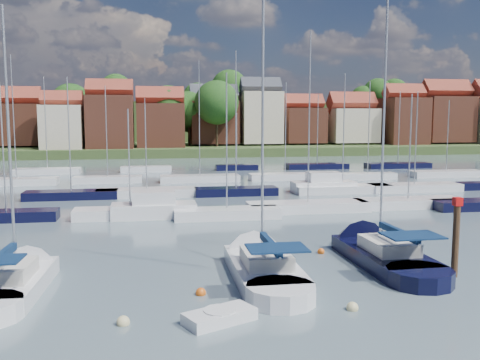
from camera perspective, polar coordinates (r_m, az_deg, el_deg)
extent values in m
plane|color=#4E5E69|center=(65.37, -4.68, -0.59)|extent=(260.00, 260.00, 0.00)
cube|color=silver|center=(28.45, -23.00, -10.50)|extent=(3.22, 7.02, 1.20)
cone|color=silver|center=(32.44, -20.88, -8.28)|extent=(3.03, 3.49, 2.87)
cube|color=beige|center=(27.75, -23.37, -8.91)|extent=(2.15, 2.97, 0.70)
cylinder|color=#B2B2B7|center=(27.72, -23.41, 3.70)|extent=(0.14, 0.14, 12.74)
cylinder|color=#B2B2B7|center=(26.66, -24.05, -7.69)|extent=(0.30, 3.82, 0.10)
cube|color=#0D2343|center=(26.62, -24.06, -7.38)|extent=(0.49, 3.64, 0.35)
cube|color=silver|center=(28.59, 2.56, -9.86)|extent=(3.40, 7.88, 1.20)
cone|color=silver|center=(33.23, 0.90, -7.46)|extent=(3.33, 3.86, 3.26)
cylinder|color=silver|center=(24.95, 4.36, -12.41)|extent=(3.32, 3.32, 1.20)
cube|color=beige|center=(27.82, 2.79, -8.30)|extent=(2.34, 3.30, 0.70)
cylinder|color=#B2B2B7|center=(27.91, 2.43, 6.09)|extent=(0.14, 0.14, 14.50)
cylinder|color=#B2B2B7|center=(26.57, 3.27, -7.14)|extent=(0.18, 4.35, 0.10)
cube|color=#0D2343|center=(26.54, 3.28, -6.83)|extent=(0.37, 4.14, 0.35)
cube|color=#0D2343|center=(25.16, 3.95, -7.24)|extent=(2.81, 2.00, 0.08)
cube|color=black|center=(32.25, 15.08, -8.15)|extent=(3.48, 8.15, 1.20)
cone|color=black|center=(36.74, 11.66, -6.21)|extent=(3.43, 3.99, 3.38)
cylinder|color=black|center=(28.79, 18.60, -10.10)|extent=(3.42, 3.42, 1.20)
cube|color=beige|center=(31.53, 15.57, -6.73)|extent=(2.41, 3.41, 0.70)
cylinder|color=#B2B2B7|center=(31.69, 15.11, 6.74)|extent=(0.14, 0.14, 15.36)
cylinder|color=#B2B2B7|center=(30.36, 16.56, -5.64)|extent=(0.16, 4.51, 0.10)
cube|color=#0D2343|center=(30.33, 16.57, -5.36)|extent=(0.35, 4.28, 0.35)
cube|color=#0D2343|center=(29.03, 17.89, -5.65)|extent=(2.90, 2.06, 0.08)
cube|color=silver|center=(22.77, -2.19, -14.44)|extent=(3.25, 2.49, 0.58)
cylinder|color=silver|center=(22.71, -2.19, -14.06)|extent=(1.37, 1.37, 0.37)
cylinder|color=#4C331E|center=(30.69, 21.93, -7.85)|extent=(0.36, 0.36, 6.39)
cube|color=red|center=(30.08, 22.20, -2.14)|extent=(0.40, 0.40, 0.44)
sphere|color=beige|center=(23.09, -12.35, -14.84)|extent=(0.55, 0.55, 0.55)
sphere|color=#D85914|center=(26.09, -4.21, -12.12)|extent=(0.50, 0.50, 0.50)
sphere|color=beige|center=(24.64, 11.89, -13.41)|extent=(0.53, 0.53, 0.53)
sphere|color=#D85914|center=(33.80, 8.63, -7.73)|extent=(0.44, 0.44, 0.44)
cube|color=black|center=(47.24, -23.64, -3.61)|extent=(8.01, 2.24, 1.00)
cylinder|color=#B2B2B7|center=(46.60, -23.97, 3.15)|extent=(0.12, 0.12, 10.16)
cube|color=silver|center=(45.53, -11.61, -3.55)|extent=(9.22, 2.58, 1.00)
cylinder|color=#B2B2B7|center=(44.94, -11.76, 2.22)|extent=(0.12, 0.12, 8.18)
cube|color=silver|center=(44.38, -1.41, -3.67)|extent=(8.78, 2.46, 1.00)
cylinder|color=#B2B2B7|center=(43.68, -1.44, 4.12)|extent=(0.12, 0.12, 11.06)
cube|color=silver|center=(48.01, 7.25, -2.92)|extent=(10.79, 3.02, 1.00)
cylinder|color=#B2B2B7|center=(47.32, 7.40, 6.59)|extent=(0.12, 0.12, 14.87)
cube|color=silver|center=(52.00, 17.47, -2.43)|extent=(10.13, 2.84, 1.00)
cylinder|color=#B2B2B7|center=(51.44, 17.69, 3.40)|extent=(0.12, 0.12, 9.59)
cube|color=silver|center=(45.28, -9.15, -3.36)|extent=(7.00, 2.60, 1.40)
cube|color=silver|center=(45.10, -9.17, -1.98)|extent=(3.50, 2.20, 1.30)
cube|color=black|center=(57.33, -17.54, -1.59)|extent=(9.30, 2.60, 1.00)
cylinder|color=#B2B2B7|center=(56.79, -17.77, 4.65)|extent=(0.12, 0.12, 11.48)
cube|color=silver|center=(57.16, -9.91, -1.40)|extent=(10.40, 2.91, 1.00)
cylinder|color=#B2B2B7|center=(56.67, -10.01, 3.50)|extent=(0.12, 0.12, 8.77)
cube|color=black|center=(57.17, -0.43, -1.29)|extent=(8.80, 2.46, 1.00)
cylinder|color=#B2B2B7|center=(56.59, -0.44, 6.41)|extent=(0.12, 0.12, 14.33)
cube|color=silver|center=(60.13, 10.87, -1.01)|extent=(10.73, 3.00, 1.00)
cylinder|color=#B2B2B7|center=(59.60, 11.01, 5.26)|extent=(0.12, 0.12, 12.14)
cube|color=silver|center=(63.40, 18.08, -0.82)|extent=(10.48, 2.93, 1.00)
cylinder|color=#B2B2B7|center=(62.93, 18.27, 4.27)|extent=(0.12, 0.12, 10.28)
cube|color=silver|center=(60.24, 8.87, -0.81)|extent=(7.00, 2.60, 1.40)
cube|color=silver|center=(60.11, 8.89, 0.23)|extent=(3.50, 2.20, 1.30)
cube|color=silver|center=(71.09, -22.71, -0.22)|extent=(9.71, 2.72, 1.00)
cylinder|color=#B2B2B7|center=(70.62, -23.01, 6.19)|extent=(0.12, 0.12, 14.88)
cube|color=silver|center=(69.74, -13.92, -0.01)|extent=(8.49, 2.38, 1.00)
cylinder|color=#B2B2B7|center=(69.30, -14.07, 5.05)|extent=(0.12, 0.12, 11.31)
cube|color=silver|center=(69.13, -4.31, 0.11)|extent=(10.16, 2.85, 1.00)
cylinder|color=#B2B2B7|center=(68.65, -4.37, 6.59)|extent=(0.12, 0.12, 14.59)
cube|color=silver|center=(71.21, 4.84, 0.31)|extent=(9.53, 2.67, 1.00)
cylinder|color=#B2B2B7|center=(70.77, 4.89, 5.51)|extent=(0.12, 0.12, 11.91)
cube|color=silver|center=(73.45, 13.44, 0.34)|extent=(7.62, 2.13, 1.00)
cylinder|color=#B2B2B7|center=(73.02, 13.58, 5.47)|extent=(0.12, 0.12, 12.13)
cube|color=silver|center=(79.89, 21.11, 0.58)|extent=(10.17, 2.85, 1.00)
cylinder|color=#B2B2B7|center=(79.53, 21.28, 4.43)|extent=(0.12, 0.12, 9.73)
cube|color=silver|center=(82.83, -19.83, 0.85)|extent=(9.24, 2.59, 1.00)
cylinder|color=#B2B2B7|center=(82.43, -20.04, 5.75)|extent=(0.12, 0.12, 13.17)
cube|color=silver|center=(82.27, -9.98, 1.11)|extent=(7.57, 2.12, 1.00)
cylinder|color=#B2B2B7|center=(81.91, -10.06, 5.03)|extent=(0.12, 0.12, 10.24)
cube|color=black|center=(83.54, -0.35, 1.30)|extent=(6.58, 1.84, 1.00)
cylinder|color=#B2B2B7|center=(83.23, -0.36, 4.39)|extent=(0.12, 0.12, 8.01)
cube|color=black|center=(86.56, 8.21, 1.43)|extent=(9.92, 2.78, 1.00)
cylinder|color=#B2B2B7|center=(86.21, 8.28, 5.37)|extent=(0.12, 0.12, 10.92)
cube|color=black|center=(90.62, 16.47, 1.46)|extent=(10.55, 2.95, 1.00)
cylinder|color=#B2B2B7|center=(90.27, 16.61, 5.41)|extent=(0.12, 0.12, 11.51)
cube|color=#394B25|center=(141.91, -7.44, 3.53)|extent=(200.00, 70.00, 3.00)
cube|color=#394B25|center=(166.70, -7.82, 5.63)|extent=(200.00, 60.00, 14.00)
cube|color=brown|center=(125.53, -22.72, 5.48)|extent=(10.37, 9.97, 8.73)
cube|color=brown|center=(125.57, -22.84, 8.05)|extent=(10.57, 5.13, 5.13)
cube|color=beige|center=(114.87, -18.36, 5.34)|extent=(8.09, 8.80, 8.96)
cube|color=brown|center=(114.89, -18.47, 8.07)|extent=(8.25, 4.00, 4.00)
cube|color=brown|center=(114.77, -13.65, 6.00)|extent=(9.36, 10.17, 10.97)
cube|color=brown|center=(114.88, -13.74, 9.31)|extent=(9.54, 4.63, 4.63)
cube|color=brown|center=(116.26, -8.48, 5.75)|extent=(9.90, 8.56, 9.42)
cube|color=brown|center=(116.30, -8.54, 8.66)|extent=(10.10, 4.90, 4.90)
cube|color=brown|center=(122.12, -2.81, 6.16)|extent=(10.59, 8.93, 9.49)
cube|color=#383A42|center=(122.19, -2.82, 9.00)|extent=(10.80, 5.24, 5.24)
cube|color=beige|center=(123.01, 2.19, 6.67)|extent=(9.01, 8.61, 11.65)
cube|color=#383A42|center=(123.18, 2.20, 9.90)|extent=(9.19, 4.46, 4.46)
cube|color=brown|center=(126.76, 6.73, 5.81)|extent=(9.10, 9.34, 8.00)
cube|color=brown|center=(126.77, 6.76, 8.13)|extent=(9.28, 4.50, 4.50)
cube|color=beige|center=(130.20, 11.78, 5.72)|extent=(10.86, 9.59, 7.88)
cube|color=brown|center=(130.21, 11.84, 8.03)|extent=(11.07, 5.37, 5.37)
cube|color=brown|center=(132.56, 17.00, 5.99)|extent=(9.18, 9.96, 10.97)
cube|color=brown|center=(132.65, 17.10, 8.84)|extent=(9.36, 4.54, 4.54)
cube|color=brown|center=(139.16, 20.99, 6.07)|extent=(11.39, 9.67, 10.76)
cube|color=brown|center=(139.28, 21.11, 8.85)|extent=(11.62, 5.64, 5.64)
cylinder|color=#382619|center=(153.36, 14.39, 6.69)|extent=(0.50, 0.50, 4.47)
sphere|color=#30591B|center=(153.48, 14.46, 8.95)|extent=(8.18, 8.18, 8.18)
cylinder|color=#382619|center=(120.93, -5.42, 4.66)|extent=(0.50, 0.50, 4.46)
sphere|color=#30591B|center=(120.85, -5.45, 7.52)|extent=(8.15, 8.15, 8.15)
cylinder|color=#382619|center=(139.81, -1.15, 6.93)|extent=(0.50, 0.50, 5.15)
sphere|color=#30591B|center=(139.99, -1.16, 9.79)|extent=(9.41, 9.41, 9.41)
cylinder|color=#382619|center=(141.10, -13.03, 6.80)|extent=(0.50, 0.50, 4.56)
sphere|color=#30591B|center=(141.24, -13.10, 9.31)|extent=(8.34, 8.34, 8.34)
cylinder|color=#382619|center=(131.07, -17.49, 4.69)|extent=(0.50, 0.50, 5.15)
sphere|color=#30591B|center=(131.02, -17.60, 7.75)|extent=(9.42, 9.42, 9.42)
cylinder|color=#382619|center=(135.96, -23.90, 5.58)|extent=(0.50, 0.50, 3.42)
sphere|color=#30591B|center=(135.98, -24.00, 7.53)|extent=(6.26, 6.26, 6.26)
cylinder|color=#382619|center=(130.82, -1.19, 4.70)|extent=(0.50, 0.50, 3.77)
sphere|color=#30591B|center=(130.72, -1.20, 6.94)|extent=(6.89, 6.89, 6.89)
cylinder|color=#382619|center=(116.52, -2.48, 4.78)|extent=(0.50, 0.50, 5.21)
sphere|color=#30591B|center=(116.47, -2.50, 8.26)|extent=(9.53, 9.53, 9.53)
cylinder|color=#382619|center=(143.25, 18.49, 4.38)|extent=(0.50, 0.50, 2.97)
sphere|color=#30591B|center=(143.16, 18.55, 5.99)|extent=(5.44, 5.44, 5.44)
cylinder|color=#382619|center=(118.49, -7.57, 4.67)|extent=(0.50, 0.50, 4.84)
sphere|color=#30591B|center=(118.42, -7.62, 7.85)|extent=(8.85, 8.85, 8.85)
cylinder|color=#382619|center=(151.93, 12.94, 6.60)|extent=(0.50, 0.50, 3.72)
sphere|color=#30591B|center=(152.01, 12.99, 8.50)|extent=(6.80, 6.80, 6.80)
cylinder|color=#382619|center=(132.96, 17.02, 4.50)|extent=(0.50, 0.50, 4.05)
sphere|color=#30591B|center=(132.87, 17.10, 6.86)|extent=(7.40, 7.40, 7.40)
cylinder|color=#382619|center=(138.42, -4.58, 6.63)|extent=(0.50, 0.50, 3.93)
sphere|color=#30591B|center=(138.50, -4.61, 8.84)|extent=(7.19, 7.19, 7.19)
cylinder|color=#382619|center=(130.01, 6.51, 4.66)|extent=(0.50, 0.50, 3.82)
sphere|color=#30591B|center=(129.91, 6.55, 6.94)|extent=(6.99, 6.99, 6.99)
cylinder|color=#382619|center=(118.39, -15.48, 4.15)|extent=(0.50, 0.50, 3.48)
sphere|color=#30591B|center=(118.28, -15.55, 6.44)|extent=(6.37, 6.37, 6.37)
cylinder|color=#382619|center=(142.28, 16.69, 4.43)|extent=(0.50, 0.50, 2.99)
sphere|color=#30591B|center=(142.19, 16.74, 6.06)|extent=(5.46, 5.46, 5.46)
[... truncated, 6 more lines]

